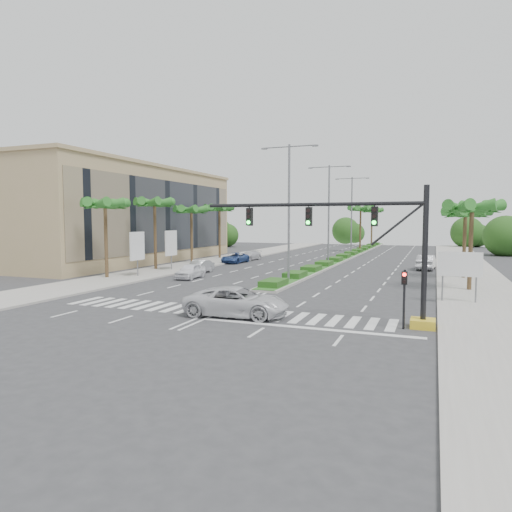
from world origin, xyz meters
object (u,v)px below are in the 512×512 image
at_px(car_parked_b, 199,267).
at_px(car_parked_a, 190,271).
at_px(car_parked_c, 235,258).
at_px(car_parked_d, 250,255).
at_px(car_right, 426,262).
at_px(car_crossing, 237,302).

bearing_deg(car_parked_b, car_parked_a, -69.73).
relative_size(car_parked_c, car_parked_d, 1.08).
height_order(car_parked_a, car_right, car_right).
bearing_deg(car_crossing, car_parked_c, 19.89).
height_order(car_parked_a, car_parked_b, car_parked_a).
height_order(car_parked_b, car_parked_d, car_parked_b).
bearing_deg(car_crossing, car_parked_b, 29.86).
height_order(car_parked_b, car_crossing, car_crossing).
bearing_deg(car_parked_d, car_parked_a, -76.80).
relative_size(car_parked_d, car_right, 0.88).
xyz_separation_m(car_parked_d, car_right, (22.80, -4.05, 0.18)).
distance_m(car_parked_b, car_right, 25.00).
xyz_separation_m(car_parked_a, car_parked_c, (-2.42, 15.72, -0.05)).
xyz_separation_m(car_parked_d, car_crossing, (13.22, -34.29, 0.20)).
bearing_deg(car_crossing, car_right, -21.93).
bearing_deg(car_crossing, car_parked_d, 16.73).
bearing_deg(car_right, car_parked_b, 33.52).
xyz_separation_m(car_parked_c, car_parked_d, (0.13, 4.65, -0.02)).
distance_m(car_parked_a, car_right, 26.20).
xyz_separation_m(car_parked_a, car_parked_d, (-2.29, 20.37, -0.07)).
bearing_deg(car_right, car_parked_d, -6.05).
bearing_deg(car_parked_c, car_parked_b, -81.84).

